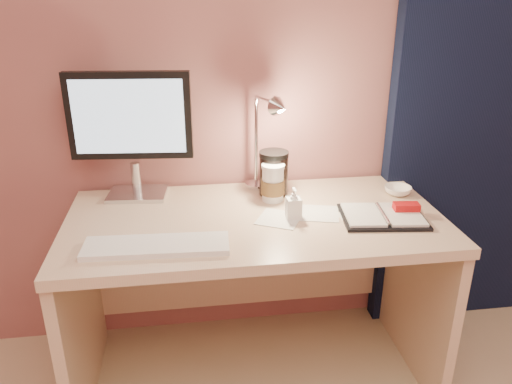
{
  "coord_description": "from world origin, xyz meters",
  "views": [
    {
      "loc": [
        -0.23,
        -0.29,
        1.53
      ],
      "look_at": [
        -0.0,
        1.33,
        0.85
      ],
      "focal_mm": 35.0,
      "sensor_mm": 36.0,
      "label": 1
    }
  ],
  "objects": [
    {
      "name": "room",
      "position": [
        0.95,
        1.69,
        1.14
      ],
      "size": [
        3.5,
        3.5,
        3.5
      ],
      "color": "#C6B28E",
      "rests_on": "ground"
    },
    {
      "name": "desk",
      "position": [
        0.0,
        1.45,
        0.5
      ],
      "size": [
        1.4,
        0.7,
        0.73
      ],
      "color": "beige",
      "rests_on": "ground"
    },
    {
      "name": "monitor",
      "position": [
        -0.45,
        1.64,
        1.03
      ],
      "size": [
        0.47,
        0.19,
        0.5
      ],
      "rotation": [
        0.0,
        0.0,
        -0.09
      ],
      "color": "silver",
      "rests_on": "desk"
    },
    {
      "name": "keyboard",
      "position": [
        -0.35,
        1.18,
        0.74
      ],
      "size": [
        0.48,
        0.16,
        0.02
      ],
      "primitive_type": "cube",
      "rotation": [
        0.0,
        0.0,
        -0.05
      ],
      "color": "white",
      "rests_on": "desk"
    },
    {
      "name": "planner",
      "position": [
        0.47,
        1.3,
        0.74
      ],
      "size": [
        0.33,
        0.26,
        0.05
      ],
      "rotation": [
        0.0,
        0.0,
        -0.12
      ],
      "color": "black",
      "rests_on": "desk"
    },
    {
      "name": "paper_a",
      "position": [
        0.39,
        1.3,
        0.73
      ],
      "size": [
        0.18,
        0.18,
        0.0
      ],
      "primitive_type": "cube",
      "rotation": [
        0.0,
        0.0,
        0.13
      ],
      "color": "silver",
      "rests_on": "desk"
    },
    {
      "name": "paper_b",
      "position": [
        0.24,
        1.37,
        0.73
      ],
      "size": [
        0.18,
        0.18,
        0.0
      ],
      "primitive_type": "cube",
      "rotation": [
        0.0,
        0.0,
        -0.26
      ],
      "color": "silver",
      "rests_on": "desk"
    },
    {
      "name": "paper_c",
      "position": [
        0.08,
        1.35,
        0.73
      ],
      "size": [
        0.2,
        0.2,
        0.0
      ],
      "primitive_type": "cube",
      "rotation": [
        0.0,
        0.0,
        1.09
      ],
      "color": "silver",
      "rests_on": "desk"
    },
    {
      "name": "coffee_cup",
      "position": [
        0.09,
        1.52,
        0.8
      ],
      "size": [
        0.09,
        0.09,
        0.15
      ],
      "color": "white",
      "rests_on": "desk"
    },
    {
      "name": "bowl",
      "position": [
        0.61,
        1.51,
        0.75
      ],
      "size": [
        0.11,
        0.11,
        0.03
      ],
      "primitive_type": "imported",
      "rotation": [
        0.0,
        0.0,
        0.04
      ],
      "color": "white",
      "rests_on": "desk"
    },
    {
      "name": "lotion_bottle",
      "position": [
        0.14,
        1.35,
        0.79
      ],
      "size": [
        0.05,
        0.06,
        0.12
      ],
      "primitive_type": "imported",
      "rotation": [
        0.0,
        0.0,
        0.02
      ],
      "color": "white",
      "rests_on": "desk"
    },
    {
      "name": "dark_jar",
      "position": [
        0.1,
        1.59,
        0.81
      ],
      "size": [
        0.12,
        0.12,
        0.16
      ],
      "primitive_type": "cylinder",
      "color": "black",
      "rests_on": "desk"
    },
    {
      "name": "product_box",
      "position": [
        0.11,
        1.6,
        0.8
      ],
      "size": [
        0.12,
        0.11,
        0.14
      ],
      "primitive_type": "cube",
      "rotation": [
        0.0,
        0.0,
        -0.43
      ],
      "color": "silver",
      "rests_on": "desk"
    },
    {
      "name": "desk_lamp",
      "position": [
        0.0,
        1.59,
        0.99
      ],
      "size": [
        0.17,
        0.25,
        0.41
      ],
      "rotation": [
        0.0,
        0.0,
        0.42
      ],
      "color": "silver",
      "rests_on": "desk"
    }
  ]
}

